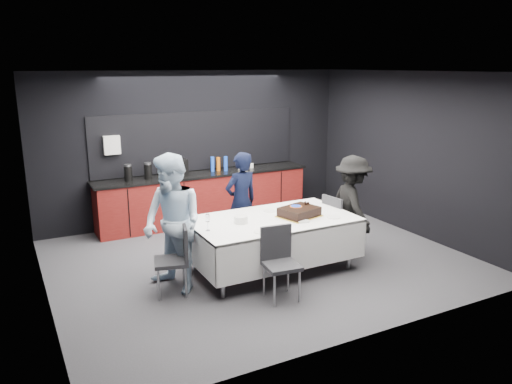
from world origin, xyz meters
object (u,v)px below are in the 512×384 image
Objects in this scene: chair_near at (279,257)px; plate_stack at (241,219)px; party_table at (272,227)px; person_right at (352,206)px; chair_left at (177,255)px; person_left at (173,224)px; cake_assembly at (299,212)px; champagne_flute at (208,219)px; person_center at (241,202)px; chair_right at (337,220)px.

plate_stack is at bearing 99.95° from chair_near.
chair_near reaches higher than party_table.
chair_near reaches higher than plate_stack.
party_table is 1.42m from person_right.
chair_left is 0.51× the size of person_left.
person_left is (-1.85, 0.12, 0.06)m from cake_assembly.
plate_stack reaches higher than party_table.
person_center reaches higher than champagne_flute.
cake_assembly is 0.70× the size of chair_near.
chair_left is 0.40m from person_left.
chair_right is at bearing 5.58° from champagne_flute.
champagne_flute is 0.24× the size of chair_near.
party_table is 10.36× the size of champagne_flute.
person_center reaches higher than party_table.
chair_left is (-1.85, -0.02, -0.31)m from cake_assembly.
person_center is at bearing 92.42° from party_table.
plate_stack is at bearing 7.90° from chair_left.
person_left reaches higher than chair_near.
chair_near is at bearing -113.63° from party_table.
plate_stack is at bearing -175.97° from chair_right.
champagne_flute reaches higher than cake_assembly.
person_right is at bearing 2.17° from chair_left.
person_right is at bearing -0.79° from plate_stack.
champagne_flute is 0.24× the size of chair_left.
person_center reaches higher than person_right.
cake_assembly is 0.94m from chair_right.
plate_stack is 0.13× the size of person_right.
person_right reaches higher than plate_stack.
person_left reaches higher than party_table.
person_left reaches higher than chair_right.
plate_stack is at bearing 54.30° from person_center.
party_table is 0.45m from cake_assembly.
chair_near is at bearing 70.39° from person_center.
champagne_flute is at bearing -174.42° from chair_right.
person_left is 1.16× the size of person_right.
party_table is 2.51× the size of chair_near.
person_right is at bearing 5.18° from cake_assembly.
party_table is 11.85× the size of plate_stack.
chair_left is at bearing -175.12° from party_table.
chair_left is (-0.45, -0.04, -0.40)m from champagne_flute.
person_left is at bearing 87.56° from chair_left.
chair_left is 1.31m from chair_near.
person_center reaches higher than cake_assembly.
party_table is 1.27× the size of person_left.
plate_stack is 0.12× the size of person_center.
champagne_flute is at bearing -175.05° from party_table.
chair_left reaches higher than plate_stack.
chair_near is at bearing 126.97° from person_right.
party_table is at bearing 4.95° from champagne_flute.
chair_right is 1.53m from person_center.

